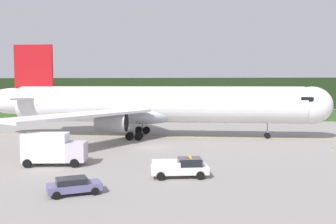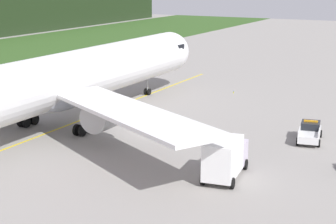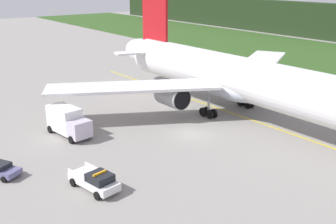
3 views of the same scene
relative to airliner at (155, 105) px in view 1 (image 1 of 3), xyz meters
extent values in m
plane|color=gray|center=(0.91, -9.82, -5.10)|extent=(320.00, 320.00, 0.00)
cube|color=#2E501E|center=(0.91, 48.25, -5.08)|extent=(320.00, 39.99, 0.04)
cube|color=black|center=(0.91, 73.29, 0.20)|extent=(288.00, 4.51, 10.60)
cube|color=yellow|center=(0.61, 0.01, -5.09)|extent=(72.33, 1.13, 0.01)
cylinder|color=white|center=(0.61, 0.01, 0.16)|extent=(45.27, 6.26, 5.74)
ellipsoid|color=white|center=(24.36, 0.28, 0.16)|extent=(6.38, 5.81, 5.74)
ellipsoid|color=white|center=(-23.72, -0.27, 0.59)|extent=(9.23, 4.41, 4.31)
ellipsoid|color=#B2B8C6|center=(-1.65, -0.02, -1.42)|extent=(11.84, 6.16, 3.16)
cube|color=black|center=(23.01, 0.26, 1.16)|extent=(1.86, 5.47, 0.70)
cube|color=white|center=(-7.99, 12.28, -0.56)|extent=(15.73, 22.15, 0.35)
cylinder|color=#A2A2A2|center=(-5.20, 8.00, -1.94)|extent=(4.26, 2.94, 2.90)
cylinder|color=black|center=(-3.04, 8.03, -1.94)|extent=(0.15, 2.66, 2.66)
cube|color=white|center=(-7.71, -12.46, -0.56)|extent=(15.34, 22.30, 0.35)
cylinder|color=#A2A2A2|center=(-5.02, -8.12, -1.94)|extent=(4.26, 2.94, 2.90)
cylinder|color=black|center=(-2.85, -8.10, -1.94)|extent=(0.15, 2.66, 2.66)
cube|color=#AB1318|center=(-20.05, -0.23, 5.57)|extent=(6.48, 0.51, 8.53)
cube|color=white|center=(-20.60, 3.34, 1.16)|extent=(4.64, 7.24, 0.28)
cube|color=white|center=(-20.51, -3.81, 1.16)|extent=(4.51, 7.23, 0.28)
cylinder|color=gray|center=(17.78, 0.20, -3.45)|extent=(0.20, 0.20, 2.39)
cylinder|color=black|center=(17.78, 0.46, -4.65)|extent=(0.90, 0.23, 0.90)
cylinder|color=black|center=(17.79, -0.06, -4.65)|extent=(0.90, 0.23, 0.90)
cylinder|color=gray|center=(-2.70, 3.70, -3.30)|extent=(0.28, 0.28, 2.39)
cylinder|color=black|center=(-1.99, 3.36, -4.50)|extent=(1.20, 0.31, 1.20)
cylinder|color=black|center=(-2.00, 4.06, -4.50)|extent=(1.20, 0.31, 1.20)
cylinder|color=black|center=(-3.39, 3.34, -4.50)|extent=(1.20, 0.31, 1.20)
cylinder|color=black|center=(-3.40, 4.04, -4.50)|extent=(1.20, 0.31, 1.20)
cylinder|color=gray|center=(-2.61, -3.76, -3.30)|extent=(0.28, 0.28, 2.39)
cylinder|color=black|center=(-1.92, -3.40, -4.50)|extent=(1.20, 0.31, 1.20)
cylinder|color=black|center=(-1.91, -4.10, -4.50)|extent=(1.20, 0.31, 1.20)
cylinder|color=black|center=(-3.32, -3.42, -4.50)|extent=(1.20, 0.31, 1.20)
cylinder|color=black|center=(-3.31, -4.12, -4.50)|extent=(1.20, 0.31, 1.20)
cube|color=silver|center=(5.91, -25.36, -4.37)|extent=(5.49, 2.90, 0.70)
cube|color=black|center=(6.84, -25.19, -3.67)|extent=(2.38, 2.18, 0.70)
cube|color=silver|center=(4.51, -24.65, -3.79)|extent=(2.48, 0.55, 0.45)
cube|color=silver|center=(4.85, -26.52, -3.79)|extent=(2.48, 0.55, 0.45)
cube|color=orange|center=(6.84, -25.19, -3.24)|extent=(0.45, 1.41, 0.16)
cylinder|color=black|center=(7.48, -24.04, -4.72)|extent=(0.79, 0.37, 0.76)
cylinder|color=black|center=(7.84, -26.04, -4.72)|extent=(0.79, 0.37, 0.76)
cylinder|color=black|center=(3.99, -24.68, -4.72)|extent=(0.79, 0.37, 0.76)
cylinder|color=black|center=(4.35, -26.68, -4.72)|extent=(0.79, 0.37, 0.76)
cube|color=silver|center=(-5.24, -21.41, -3.65)|extent=(2.21, 2.64, 2.00)
cube|color=white|center=(-8.41, -21.85, -3.17)|extent=(4.78, 2.99, 2.95)
cylinder|color=#99999E|center=(-7.51, -21.73, -4.74)|extent=(0.78, 0.20, 1.04)
cylinder|color=#99999E|center=(-9.30, -21.97, -4.74)|extent=(0.78, 0.20, 1.04)
cylinder|color=black|center=(-5.40, -20.23, -4.65)|extent=(0.93, 0.38, 0.90)
cylinder|color=black|center=(-5.07, -22.60, -4.65)|extent=(0.93, 0.38, 0.90)
cylinder|color=black|center=(-10.13, -20.87, -4.65)|extent=(0.93, 0.38, 0.90)
cylinder|color=black|center=(-9.80, -23.25, -4.65)|extent=(0.93, 0.38, 0.90)
cube|color=slate|center=(-1.82, -31.40, -4.52)|extent=(4.45, 3.52, 0.55)
cube|color=black|center=(-2.00, -31.50, -4.02)|extent=(2.77, 2.48, 0.45)
cylinder|color=black|center=(-1.00, -29.91, -4.80)|extent=(0.61, 0.44, 0.60)
cylinder|color=black|center=(-0.13, -31.53, -4.80)|extent=(0.61, 0.44, 0.60)
cylinder|color=black|center=(-3.52, -31.27, -4.80)|extent=(0.61, 0.44, 0.60)
cylinder|color=black|center=(-2.65, -32.89, -4.80)|extent=(0.61, 0.44, 0.60)
cylinder|color=yellow|center=(24.31, -10.04, -4.96)|extent=(0.10, 0.10, 0.27)
sphere|color=blue|center=(24.31, -10.04, -4.77)|extent=(0.12, 0.12, 0.12)
camera|label=1|loc=(8.41, -58.68, 3.48)|focal=39.61mm
camera|label=2|loc=(-48.72, -38.06, 11.22)|focal=60.16mm
camera|label=3|loc=(36.09, -39.69, 13.09)|focal=43.64mm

